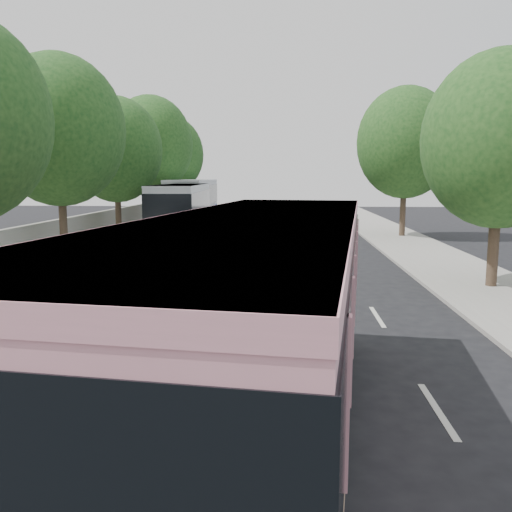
# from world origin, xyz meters

# --- Properties ---
(ground) EXTENTS (120.00, 120.00, 0.00)m
(ground) POSITION_xyz_m (0.00, 0.00, 0.00)
(ground) COLOR black
(ground) RESTS_ON ground
(sidewalk_left) EXTENTS (4.00, 90.00, 0.15)m
(sidewalk_left) POSITION_xyz_m (-8.50, 20.00, 0.07)
(sidewalk_left) COLOR #9E998E
(sidewalk_left) RESTS_ON ground
(sidewalk_right) EXTENTS (4.00, 90.00, 0.12)m
(sidewalk_right) POSITION_xyz_m (8.50, 20.00, 0.06)
(sidewalk_right) COLOR #9E998E
(sidewalk_right) RESTS_ON ground
(low_wall) EXTENTS (0.30, 90.00, 1.50)m
(low_wall) POSITION_xyz_m (-10.30, 20.00, 0.90)
(low_wall) COLOR #9E998E
(low_wall) RESTS_ON sidewalk_left
(tree_left_c) EXTENTS (6.00, 6.00, 9.35)m
(tree_left_c) POSITION_xyz_m (-8.62, 13.94, 6.12)
(tree_left_c) COLOR #38281E
(tree_left_c) RESTS_ON ground
(tree_left_d) EXTENTS (5.52, 5.52, 8.60)m
(tree_left_d) POSITION_xyz_m (-8.52, 21.94, 5.63)
(tree_left_d) COLOR #38281E
(tree_left_d) RESTS_ON ground
(tree_left_e) EXTENTS (6.30, 6.30, 9.82)m
(tree_left_e) POSITION_xyz_m (-8.42, 29.94, 6.43)
(tree_left_e) COLOR #38281E
(tree_left_e) RESTS_ON ground
(tree_left_f) EXTENTS (5.88, 5.88, 9.16)m
(tree_left_f) POSITION_xyz_m (-8.62, 37.94, 6.00)
(tree_left_f) COLOR #38281E
(tree_left_f) RESTS_ON ground
(tree_right_near) EXTENTS (5.10, 5.10, 7.95)m
(tree_right_near) POSITION_xyz_m (8.78, 7.94, 5.20)
(tree_right_near) COLOR #38281E
(tree_right_near) RESTS_ON ground
(tree_right_far) EXTENTS (6.00, 6.00, 9.35)m
(tree_right_far) POSITION_xyz_m (9.08, 23.94, 6.12)
(tree_right_far) COLOR #38281E
(tree_right_far) RESTS_ON ground
(pink_bus) EXTENTS (3.97, 10.56, 3.29)m
(pink_bus) POSITION_xyz_m (1.30, -3.37, 2.04)
(pink_bus) COLOR pink
(pink_bus) RESTS_ON ground
(pink_taxi) EXTENTS (1.88, 4.16, 1.38)m
(pink_taxi) POSITION_xyz_m (-2.00, 3.00, 0.69)
(pink_taxi) COLOR #F11583
(pink_taxi) RESTS_ON ground
(white_pickup) EXTENTS (2.26, 5.47, 1.58)m
(white_pickup) POSITION_xyz_m (-4.50, 8.95, 0.79)
(white_pickup) COLOR silver
(white_pickup) RESTS_ON ground
(tour_coach_front) EXTENTS (3.14, 11.37, 3.36)m
(tour_coach_front) POSITION_xyz_m (-4.50, 21.14, 2.02)
(tour_coach_front) COLOR silver
(tour_coach_front) RESTS_ON ground
(tour_coach_rear) EXTENTS (2.94, 12.05, 3.59)m
(tour_coach_rear) POSITION_xyz_m (-5.60, 31.39, 2.16)
(tour_coach_rear) COLOR silver
(tour_coach_rear) RESTS_ON ground
(taxi_roof_sign) EXTENTS (0.56, 0.21, 0.18)m
(taxi_roof_sign) POSITION_xyz_m (-2.00, 3.00, 1.47)
(taxi_roof_sign) COLOR silver
(taxi_roof_sign) RESTS_ON pink_taxi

